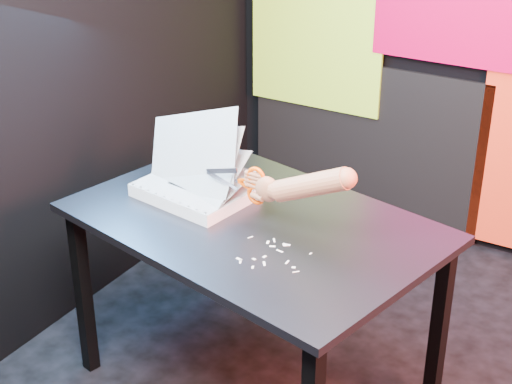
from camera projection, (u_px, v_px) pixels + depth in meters
The scene contains 6 objects.
room at pixel (416, 73), 2.30m from camera, with size 3.01×3.01×2.71m.
work_table at pixel (254, 240), 2.79m from camera, with size 1.41×1.09×0.75m.
printout_stack at pixel (194, 189), 2.90m from camera, with size 0.47×0.35×0.37m.
scissors at pixel (252, 185), 2.69m from camera, with size 0.25×0.03×0.14m.
hand_forearm at pixel (303, 185), 2.56m from camera, with size 0.41×0.09×0.20m.
paper_clippings at pixel (270, 254), 2.54m from camera, with size 0.25×0.20×0.00m.
Camera 1 is at (0.73, -2.15, 2.05)m, focal length 55.00 mm.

